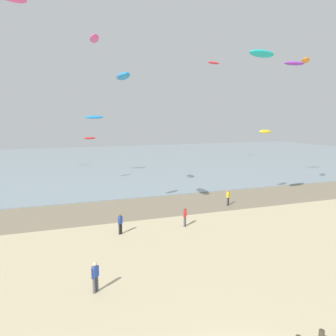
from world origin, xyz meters
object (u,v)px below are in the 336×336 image
at_px(kite_aloft_6, 265,131).
at_px(kite_aloft_9, 306,60).
at_px(kite_aloft_1, 90,138).
at_px(kite_aloft_4, 123,76).
at_px(person_by_waterline, 185,216).
at_px(kite_aloft_3, 94,39).
at_px(person_far_down_beach, 228,197).
at_px(kite_aloft_5, 213,63).
at_px(person_mid_beach, 95,276).
at_px(person_nearest_camera, 120,223).
at_px(kite_aloft_2, 94,117).
at_px(kite_aloft_0, 262,54).
at_px(kite_aloft_7, 294,63).

xyz_separation_m(kite_aloft_6, kite_aloft_9, (3.66, -1.67, 7.79)).
distance_m(kite_aloft_1, kite_aloft_4, 20.47).
height_order(person_by_waterline, kite_aloft_3, kite_aloft_3).
relative_size(person_far_down_beach, kite_aloft_5, 0.59).
distance_m(person_mid_beach, person_far_down_beach, 20.74).
relative_size(person_nearest_camera, person_far_down_beach, 1.00).
distance_m(person_by_waterline, kite_aloft_2, 28.65).
bearing_deg(kite_aloft_2, kite_aloft_1, -107.85).
height_order(kite_aloft_5, kite_aloft_6, kite_aloft_5).
height_order(person_far_down_beach, kite_aloft_5, kite_aloft_5).
bearing_deg(person_nearest_camera, kite_aloft_9, 12.76).
bearing_deg(person_by_waterline, kite_aloft_9, 17.02).
bearing_deg(kite_aloft_4, kite_aloft_2, -174.65).
height_order(person_far_down_beach, kite_aloft_0, kite_aloft_0).
distance_m(kite_aloft_0, kite_aloft_9, 9.88).
distance_m(person_by_waterline, kite_aloft_7, 28.09).
distance_m(person_nearest_camera, kite_aloft_7, 32.39).
xyz_separation_m(kite_aloft_0, kite_aloft_7, (12.85, 10.93, 1.41)).
height_order(person_far_down_beach, kite_aloft_7, kite_aloft_7).
relative_size(kite_aloft_0, kite_aloft_5, 1.11).
bearing_deg(kite_aloft_7, kite_aloft_3, -169.47).
relative_size(kite_aloft_2, kite_aloft_3, 0.99).
xyz_separation_m(kite_aloft_0, kite_aloft_2, (-11.25, 26.51, -5.58)).
height_order(kite_aloft_0, kite_aloft_4, kite_aloft_0).
distance_m(kite_aloft_2, kite_aloft_9, 30.49).
height_order(person_by_waterline, kite_aloft_5, kite_aloft_5).
xyz_separation_m(person_by_waterline, kite_aloft_1, (-5.02, 22.17, 5.50)).
height_order(kite_aloft_1, kite_aloft_6, kite_aloft_6).
distance_m(person_nearest_camera, kite_aloft_1, 22.81).
bearing_deg(kite_aloft_5, person_mid_beach, -141.87).
height_order(person_nearest_camera, kite_aloft_2, kite_aloft_2).
distance_m(person_far_down_beach, kite_aloft_9, 17.32).
bearing_deg(kite_aloft_9, kite_aloft_0, 162.01).
distance_m(kite_aloft_5, kite_aloft_7, 20.70).
height_order(kite_aloft_2, kite_aloft_5, kite_aloft_5).
xyz_separation_m(kite_aloft_0, kite_aloft_3, (-13.33, 9.39, 2.21)).
distance_m(kite_aloft_6, kite_aloft_9, 8.77).
bearing_deg(kite_aloft_7, person_nearest_camera, -149.00).
bearing_deg(kite_aloft_2, kite_aloft_3, -99.36).
relative_size(person_mid_beach, kite_aloft_1, 0.89).
height_order(person_by_waterline, kite_aloft_0, kite_aloft_0).
bearing_deg(kite_aloft_6, person_mid_beach, 10.52).
distance_m(kite_aloft_7, kite_aloft_9, 7.72).
bearing_deg(person_nearest_camera, kite_aloft_2, 85.87).
distance_m(person_far_down_beach, kite_aloft_6, 9.05).
distance_m(person_by_waterline, kite_aloft_4, 12.91).
bearing_deg(person_mid_beach, person_by_waterline, 43.93).
bearing_deg(person_by_waterline, kite_aloft_0, 4.72).
relative_size(kite_aloft_0, kite_aloft_3, 1.09).
bearing_deg(person_by_waterline, kite_aloft_1, 102.76).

